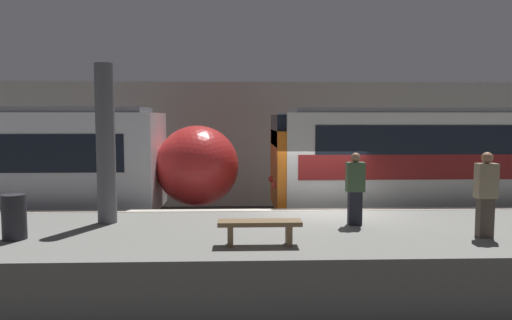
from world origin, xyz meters
name	(u,v)px	position (x,y,z in m)	size (l,w,h in m)	color
ground_plane	(324,252)	(0.00, 0.00, 0.00)	(120.00, 120.00, 0.00)	#282623
platform	(344,255)	(0.00, -2.26, 0.55)	(40.00, 4.52, 1.12)	slate
station_rear_barrier	(295,144)	(0.00, 6.70, 2.37)	(50.00, 0.15, 4.75)	#9E998E
support_pillar_near	(106,144)	(-5.04, -1.49, 2.83)	(0.41, 0.41, 3.45)	#56565B
person_waiting	(486,193)	(2.52, -3.11, 1.97)	(0.38, 0.24, 1.64)	#473D33
person_walking	(355,187)	(0.30, -1.91, 1.92)	(0.38, 0.24, 1.55)	black
platform_bench	(260,227)	(-1.81, -3.55, 1.44)	(1.50, 0.40, 0.45)	brown
trash_bin	(14,217)	(-6.41, -2.93, 1.53)	(0.44, 0.44, 0.85)	#232328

